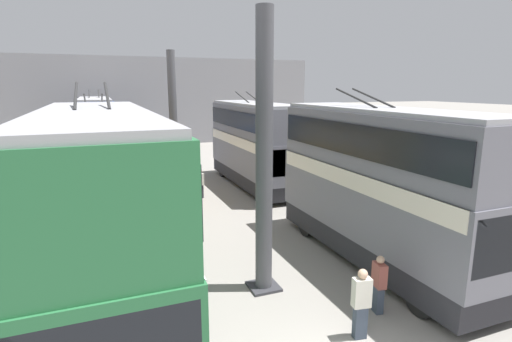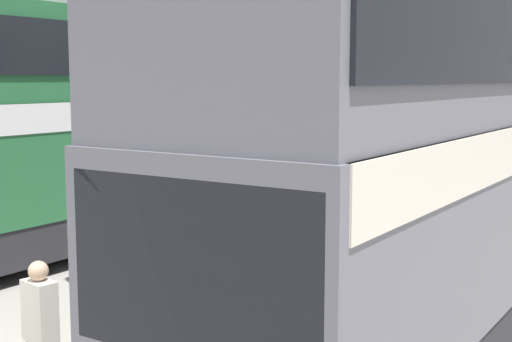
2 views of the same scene
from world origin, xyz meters
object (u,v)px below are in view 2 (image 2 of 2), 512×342
object	(u,v)px
person_aisle_midway	(416,189)
bus_right_far	(415,100)
bus_right_mid	(270,111)
person_aisle_foreground	(41,331)
oil_drum	(254,212)
bus_left_near	(413,146)
person_by_left_row	(158,339)

from	to	relation	value
person_aisle_midway	bus_right_far	bearing A→B (deg)	95.16
bus_right_mid	person_aisle_foreground	bearing A→B (deg)	-158.15
bus_right_far	oil_drum	world-z (taller)	bus_right_far
person_aisle_midway	oil_drum	distance (m)	4.65
bus_right_mid	bus_right_far	world-z (taller)	bus_right_far
bus_right_far	oil_drum	xyz separation A→B (m)	(-16.38, -1.97, -2.41)
bus_left_near	person_aisle_midway	world-z (taller)	bus_left_near
person_aisle_midway	oil_drum	world-z (taller)	person_aisle_midway
bus_right_far	person_aisle_midway	bearing A→B (deg)	-158.95
person_by_left_row	person_aisle_foreground	world-z (taller)	person_aisle_foreground
oil_drum	person_by_left_row	bearing A→B (deg)	-152.84
bus_right_mid	person_aisle_midway	world-z (taller)	bus_right_mid
person_aisle_foreground	bus_right_mid	bearing A→B (deg)	-149.06
person_aisle_midway	person_by_left_row	bearing A→B (deg)	-98.39
bus_right_far	oil_drum	size ratio (longest dim) A/B	12.14
bus_right_mid	person_by_left_row	bearing A→B (deg)	-153.00
person_aisle_midway	bus_right_mid	bearing A→B (deg)	159.81
person_by_left_row	person_aisle_midway	bearing A→B (deg)	108.03
bus_left_near	person_aisle_foreground	distance (m)	4.99
person_by_left_row	person_aisle_foreground	size ratio (longest dim) A/B	0.91
bus_left_near	oil_drum	xyz separation A→B (m)	(6.39, 6.62, -2.53)
bus_right_far	person_aisle_foreground	world-z (taller)	bus_right_far
person_by_left_row	bus_left_near	bearing A→B (deg)	63.06
bus_right_mid	person_aisle_foreground	size ratio (longest dim) A/B	5.14
bus_right_mid	person_by_left_row	xyz separation A→B (m)	(-12.93, -6.59, -1.97)
person_aisle_midway	person_aisle_foreground	size ratio (longest dim) A/B	0.89
bus_right_far	person_aisle_midway	xyz separation A→B (m)	(-12.82, -4.93, -2.01)
bus_left_near	oil_drum	bearing A→B (deg)	45.99
bus_right_far	oil_drum	distance (m)	16.67
person_by_left_row	oil_drum	xyz separation A→B (m)	(9.00, 4.62, -0.42)
bus_left_near	person_by_left_row	size ratio (longest dim) A/B	5.76
bus_left_near	bus_right_far	distance (m)	24.33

